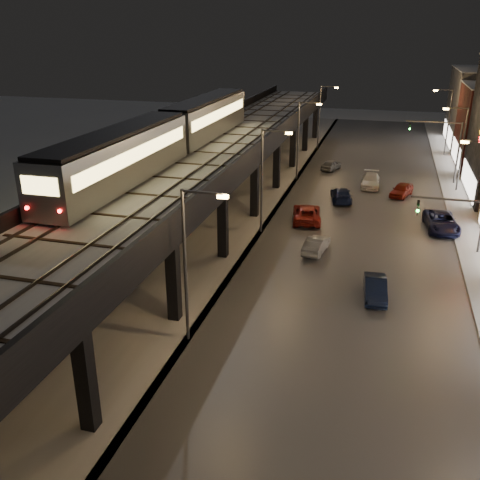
# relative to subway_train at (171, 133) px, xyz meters

# --- Properties ---
(road_surface) EXTENTS (17.00, 120.00, 0.06)m
(road_surface) POSITION_rel_subway_train_xyz_m (16.00, 4.65, -8.40)
(road_surface) COLOR #46474D
(road_surface) RESTS_ON ground
(sidewalk_right) EXTENTS (4.00, 120.00, 0.14)m
(sidewalk_right) POSITION_rel_subway_train_xyz_m (26.00, 4.65, -8.36)
(sidewalk_right) COLOR #9FA1A8
(sidewalk_right) RESTS_ON ground
(under_viaduct_pavement) EXTENTS (11.00, 120.00, 0.06)m
(under_viaduct_pavement) POSITION_rel_subway_train_xyz_m (2.50, 4.65, -8.40)
(under_viaduct_pavement) COLOR #9FA1A8
(under_viaduct_pavement) RESTS_ON ground
(elevated_viaduct) EXTENTS (9.00, 100.00, 6.30)m
(elevated_viaduct) POSITION_rel_subway_train_xyz_m (2.50, 1.50, -2.81)
(elevated_viaduct) COLOR black
(elevated_viaduct) RESTS_ON ground
(viaduct_trackbed) EXTENTS (8.40, 100.00, 0.32)m
(viaduct_trackbed) POSITION_rel_subway_train_xyz_m (2.49, 1.63, -2.04)
(viaduct_trackbed) COLOR #B2B7C1
(viaduct_trackbed) RESTS_ON elevated_viaduct
(viaduct_parapet_streetside) EXTENTS (0.30, 100.00, 1.10)m
(viaduct_parapet_streetside) POSITION_rel_subway_train_xyz_m (6.85, 1.65, -1.58)
(viaduct_parapet_streetside) COLOR black
(viaduct_parapet_streetside) RESTS_ON elevated_viaduct
(viaduct_parapet_far) EXTENTS (0.30, 100.00, 1.10)m
(viaduct_parapet_far) POSITION_rel_subway_train_xyz_m (-1.85, 1.65, -1.58)
(viaduct_parapet_far) COLOR black
(viaduct_parapet_far) RESTS_ON elevated_viaduct
(streetlight_left_1) EXTENTS (2.57, 0.28, 9.00)m
(streetlight_left_1) POSITION_rel_subway_train_xyz_m (8.07, -17.35, -3.19)
(streetlight_left_1) COLOR #38383A
(streetlight_left_1) RESTS_ON ground
(streetlight_left_2) EXTENTS (2.57, 0.28, 9.00)m
(streetlight_left_2) POSITION_rel_subway_train_xyz_m (8.07, 0.65, -3.19)
(streetlight_left_2) COLOR #38383A
(streetlight_left_2) RESTS_ON ground
(streetlight_left_3) EXTENTS (2.57, 0.28, 9.00)m
(streetlight_left_3) POSITION_rel_subway_train_xyz_m (8.07, 18.65, -3.19)
(streetlight_left_3) COLOR #38383A
(streetlight_left_3) RESTS_ON ground
(streetlight_right_3) EXTENTS (2.56, 0.28, 9.00)m
(streetlight_right_3) POSITION_rel_subway_train_xyz_m (25.23, 18.65, -3.19)
(streetlight_right_3) COLOR #38383A
(streetlight_right_3) RESTS_ON ground
(streetlight_left_4) EXTENTS (2.57, 0.28, 9.00)m
(streetlight_left_4) POSITION_rel_subway_train_xyz_m (8.07, 36.65, -3.19)
(streetlight_left_4) COLOR #38383A
(streetlight_left_4) RESTS_ON ground
(streetlight_right_4) EXTENTS (2.56, 0.28, 9.00)m
(streetlight_right_4) POSITION_rel_subway_train_xyz_m (25.23, 36.65, -3.19)
(streetlight_right_4) COLOR #38383A
(streetlight_right_4) RESTS_ON ground
(traffic_light_rig_b) EXTENTS (6.10, 0.34, 7.00)m
(traffic_light_rig_b) POSITION_rel_subway_train_xyz_m (24.34, 21.65, -3.93)
(traffic_light_rig_b) COLOR #38383A
(traffic_light_rig_b) RESTS_ON ground
(subway_train) EXTENTS (3.04, 36.69, 3.64)m
(subway_train) POSITION_rel_subway_train_xyz_m (0.00, 0.00, 0.00)
(subway_train) COLOR gray
(subway_train) RESTS_ON viaduct_trackbed
(car_near_white) EXTENTS (1.87, 4.07, 1.29)m
(car_near_white) POSITION_rel_subway_train_xyz_m (13.11, -2.67, -7.78)
(car_near_white) COLOR gray
(car_near_white) RESTS_ON ground
(car_mid_silver) EXTENTS (3.31, 5.67, 1.48)m
(car_mid_silver) POSITION_rel_subway_train_xyz_m (11.22, 4.49, -7.68)
(car_mid_silver) COLOR maroon
(car_mid_silver) RESTS_ON ground
(car_mid_dark) EXTENTS (2.80, 5.03, 1.38)m
(car_mid_dark) POSITION_rel_subway_train_xyz_m (13.69, 11.46, -7.74)
(car_mid_dark) COLOR #0D1535
(car_mid_dark) RESTS_ON ground
(car_far_white) EXTENTS (2.48, 4.07, 1.30)m
(car_far_white) POSITION_rel_subway_train_xyz_m (11.21, 24.15, -7.78)
(car_far_white) COLOR slate
(car_far_white) RESTS_ON ground
(car_onc_silver) EXTENTS (1.76, 4.15, 1.33)m
(car_onc_silver) POSITION_rel_subway_train_xyz_m (17.94, -9.32, -7.76)
(car_onc_silver) COLOR black
(car_onc_silver) RESTS_ON ground
(car_onc_dark) EXTENTS (3.15, 5.77, 1.53)m
(car_onc_dark) POSITION_rel_subway_train_xyz_m (23.02, 5.29, -7.66)
(car_onc_dark) COLOR #121436
(car_onc_dark) RESTS_ON ground
(car_onc_white) EXTENTS (2.03, 4.89, 1.41)m
(car_onc_white) POSITION_rel_subway_train_xyz_m (16.32, 17.74, -7.72)
(car_onc_white) COLOR silver
(car_onc_white) RESTS_ON ground
(car_onc_red) EXTENTS (2.82, 4.33, 1.37)m
(car_onc_red) POSITION_rel_subway_train_xyz_m (19.67, 14.92, -7.74)
(car_onc_red) COLOR maroon
(car_onc_red) RESTS_ON ground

